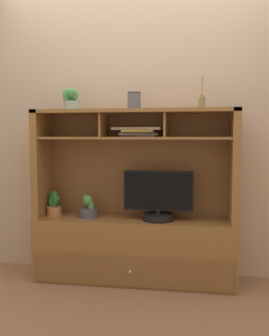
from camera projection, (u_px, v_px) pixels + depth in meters
The scene contains 10 objects.
floor_plane at pixel (134, 280), 3.27m from camera, with size 6.00×6.00×0.02m, color #93694E.
back_wall at pixel (139, 114), 3.38m from camera, with size 6.00×0.02×2.80m, color tan.
media_console at pixel (135, 228), 3.24m from camera, with size 1.66×0.43×1.43m.
tv_monitor at pixel (158, 200), 3.15m from camera, with size 0.57×0.25×0.41m.
potted_orchid at pixel (89, 209), 3.28m from camera, with size 0.17×0.17×0.19m.
potted_fern at pixel (54, 205), 3.33m from camera, with size 0.14×0.14×0.22m.
magazine_stack_left at pixel (138, 132), 3.18m from camera, with size 0.41×0.25×0.08m.
diffuser_bottle at pixel (202, 102), 3.06m from camera, with size 0.05×0.05×0.26m.
potted_succulent at pixel (71, 101), 3.26m from camera, with size 0.16×0.16×0.18m.
ceramic_vase at pixel (134, 100), 3.12m from camera, with size 0.11×0.11×0.14m.
Camera 1 is at (0.50, -3.13, 1.22)m, focal length 41.27 mm.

